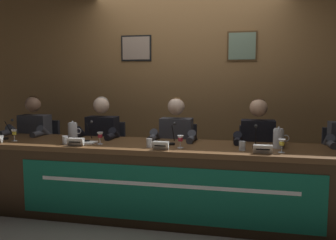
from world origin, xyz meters
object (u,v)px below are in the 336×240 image
Objects in this scene: water_cup_right at (242,146)px; microphone_center at (173,137)px; juice_glass_right at (282,143)px; chair_right at (256,167)px; nameplate_left at (76,142)px; microphone_right at (256,140)px; juice_glass_center at (180,139)px; document_stack_left at (86,142)px; water_cup_center at (149,143)px; juice_glass_far_left at (14,133)px; chair_left at (107,160)px; water_pitcher_left_side at (73,131)px; panelist_center at (175,143)px; conference_table at (165,169)px; chair_center at (178,163)px; nameplate_right at (263,149)px; chair_far_left at (41,157)px; nameplate_center at (161,145)px; panelist_left at (100,140)px; water_cup_left at (65,140)px; water_pitcher_right_side at (279,138)px; microphone_left at (88,135)px; microphone_far_left at (8,132)px; panelist_far_left at (31,138)px; juice_glass_left at (100,136)px; panelist_right at (258,146)px.

microphone_center is at bearing 166.02° from water_cup_right.
chair_right is at bearing 104.44° from juice_glass_right.
microphone_right reaches higher than nameplate_left.
juice_glass_center reaches higher than document_stack_left.
juice_glass_right is (1.24, 0.00, 0.05)m from water_cup_center.
chair_left is at bearing 43.25° from juice_glass_far_left.
panelist_center is at bearing 16.34° from water_pitcher_left_side.
water_cup_center reaches higher than conference_table.
water_pitcher_left_side is at bearing -154.46° from chair_center.
nameplate_right is 0.78× the size of microphone_right.
chair_far_left is 1.29m from nameplate_left.
nameplate_center is at bearing -161.27° from microphone_right.
water_cup_left is at bearing -103.24° from panelist_left.
juice_glass_far_left is at bearing -176.23° from water_pitcher_right_side.
water_cup_right is at bearing 174.75° from juice_glass_right.
microphone_left is 0.18× the size of panelist_center.
water_cup_left is at bearing 175.63° from nameplate_center.
chair_far_left is 2.75m from microphone_right.
microphone_far_left is 0.18× the size of panelist_center.
panelist_far_left is 1.88m from microphone_center.
water_pitcher_right_side is at bearing -6.66° from panelist_far_left.
juice_glass_far_left reaches higher than water_cup_right.
nameplate_left is 0.79× the size of microphone_right.
microphone_left is 1.03× the size of water_pitcher_left_side.
microphone_right is at bearing 5.48° from juice_glass_left.
nameplate_center is (1.02, -0.08, 0.00)m from water_cup_left.
microphone_right is (0.88, 0.30, 0.03)m from nameplate_center.
water_cup_center is 1.18m from panelist_right.
conference_table is 5.38× the size of chair_right.
panelist_right is at bearing 21.82° from microphone_center.
water_pitcher_right_side is at bearing 16.02° from nameplate_center.
juice_glass_center is at bearing -144.35° from panelist_right.
panelist_left is at bearing 153.34° from juice_glass_center.
panelist_right is at bearing -4.22° from chair_far_left.
panelist_right is 5.80× the size of water_pitcher_left_side.
juice_glass_center is 1.12m from chair_right.
juice_glass_center is 0.73× the size of nameplate_right.
nameplate_left is 0.38m from water_pitcher_left_side.
nameplate_left is 1.27m from chair_center.
document_stack_left is at bearing -142.33° from chair_center.
chair_center reaches higher than juice_glass_left.
panelist_far_left is at bearing -90.00° from chair_far_left.
microphone_left is 1.00× the size of microphone_center.
microphone_right is 1.94m from water_pitcher_left_side.
chair_far_left is at bearing 180.00° from chair_left.
chair_center reaches higher than water_cup_right.
panelist_left is 0.39m from water_pitcher_left_side.
water_cup_left is at bearing -178.10° from juice_glass_center.
microphone_center is at bearing -19.95° from panelist_left.
panelist_far_left is at bearing 156.33° from water_pitcher_left_side.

